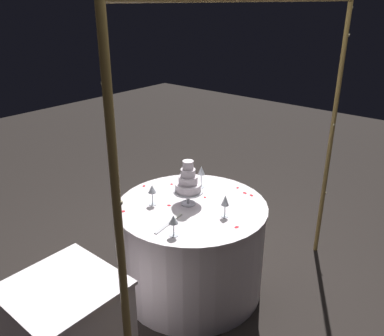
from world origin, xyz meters
TOP-DOWN VIEW (x-y plane):
  - ground_plane at (0.00, 0.00)m, footprint 12.00×12.00m
  - decorative_arch at (0.00, 0.55)m, footprint 2.28×0.06m
  - main_table at (0.00, 0.00)m, footprint 1.11×1.11m
  - tiered_cake at (0.01, -0.03)m, footprint 0.22×0.22m
  - wine_glass_0 at (-0.28, -0.14)m, footprint 0.06×0.06m
  - wine_glass_1 at (0.18, -0.23)m, footprint 0.06×0.06m
  - wine_glass_2 at (-0.17, -0.24)m, footprint 0.07×0.07m
  - wine_glass_3 at (-0.02, 0.28)m, footprint 0.06×0.06m
  - wine_glass_4 at (0.39, 0.17)m, footprint 0.06×0.06m
  - cake_knife at (0.29, 0.05)m, footprint 0.30×0.06m
  - rose_petal_0 at (-0.41, 0.25)m, footprint 0.03×0.04m
  - rose_petal_1 at (-0.16, -0.35)m, footprint 0.02×0.03m
  - rose_petal_2 at (-0.14, -0.09)m, footprint 0.03×0.03m
  - rose_petal_3 at (0.05, 0.43)m, footprint 0.04×0.03m
  - rose_petal_4 at (0.12, -0.12)m, footprint 0.03×0.04m
  - rose_petal_5 at (-0.41, 0.19)m, footprint 0.03×0.04m
  - rose_petal_6 at (-0.45, 0.10)m, footprint 0.03×0.03m
  - rose_petal_7 at (0.01, -0.50)m, footprint 0.04×0.03m
  - rose_petal_8 at (-0.31, -0.23)m, footprint 0.04×0.04m
  - rose_petal_9 at (-0.15, 0.00)m, footprint 0.03×0.03m
  - rose_petal_10 at (0.39, -0.31)m, footprint 0.05×0.04m

SIDE VIEW (x-z plane):
  - ground_plane at x=0.00m, z-range 0.00..0.00m
  - main_table at x=0.00m, z-range 0.00..0.74m
  - rose_petal_0 at x=-0.41m, z-range 0.74..0.74m
  - rose_petal_1 at x=-0.16m, z-range 0.74..0.74m
  - rose_petal_2 at x=-0.14m, z-range 0.74..0.74m
  - rose_petal_3 at x=0.05m, z-range 0.74..0.74m
  - rose_petal_4 at x=0.12m, z-range 0.74..0.74m
  - rose_petal_5 at x=-0.41m, z-range 0.74..0.74m
  - rose_petal_6 at x=-0.45m, z-range 0.74..0.74m
  - rose_petal_7 at x=0.01m, z-range 0.74..0.74m
  - rose_petal_8 at x=-0.31m, z-range 0.74..0.74m
  - rose_petal_9 at x=-0.15m, z-range 0.74..0.74m
  - rose_petal_10 at x=0.39m, z-range 0.74..0.74m
  - cake_knife at x=0.29m, z-range 0.73..0.75m
  - wine_glass_4 at x=0.39m, z-range 0.77..0.92m
  - wine_glass_1 at x=0.18m, z-range 0.77..0.93m
  - wine_glass_3 at x=-0.02m, z-range 0.77..0.93m
  - wine_glass_2 at x=-0.17m, z-range 0.78..0.94m
  - wine_glass_0 at x=-0.28m, z-range 0.78..0.96m
  - tiered_cake at x=0.01m, z-range 0.74..1.08m
  - decorative_arch at x=0.00m, z-range 0.36..2.51m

